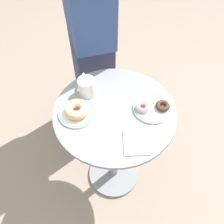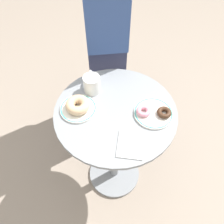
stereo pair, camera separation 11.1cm
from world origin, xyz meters
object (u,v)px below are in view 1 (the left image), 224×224
object	(u,v)px
plate_left	(77,112)
donut_pink_frosted	(143,107)
donut_glazed	(77,109)
paper_napkin	(136,141)
person_figure	(89,37)
plate_right	(152,108)
donut_chocolate	(163,106)
cafe_table	(114,140)
coffee_mug	(87,86)

from	to	relation	value
plate_left	donut_pink_frosted	size ratio (longest dim) A/B	2.56
donut_glazed	paper_napkin	xyz separation A→B (m)	(0.25, -0.18, -0.03)
plate_left	person_figure	size ratio (longest dim) A/B	0.11
plate_right	donut_pink_frosted	distance (m)	0.05
donut_chocolate	donut_pink_frosted	size ratio (longest dim) A/B	1.00
plate_right	donut_glazed	xyz separation A→B (m)	(-0.36, 0.01, 0.03)
plate_left	paper_napkin	distance (m)	0.32
plate_left	person_figure	world-z (taller)	person_figure
cafe_table	person_figure	xyz separation A→B (m)	(-0.09, 0.54, 0.32)
donut_glazed	donut_chocolate	bearing A→B (deg)	-2.14
cafe_table	coffee_mug	distance (m)	0.37
donut_pink_frosted	person_figure	xyz separation A→B (m)	(-0.22, 0.55, 0.03)
plate_left	plate_right	xyz separation A→B (m)	(0.36, -0.01, 0.00)
plate_right	person_figure	xyz separation A→B (m)	(-0.27, 0.55, 0.04)
plate_left	donut_pink_frosted	world-z (taller)	donut_pink_frosted
cafe_table	coffee_mug	world-z (taller)	coffee_mug
donut_chocolate	paper_napkin	bearing A→B (deg)	-132.72
plate_left	donut_glazed	world-z (taller)	donut_glazed
person_figure	donut_glazed	bearing A→B (deg)	-99.49
cafe_table	paper_napkin	xyz separation A→B (m)	(0.07, -0.18, 0.28)
plate_left	donut_chocolate	bearing A→B (deg)	-2.75
person_figure	donut_chocolate	bearing A→B (deg)	-59.87
plate_right	donut_glazed	bearing A→B (deg)	178.48
cafe_table	donut_pink_frosted	size ratio (longest dim) A/B	10.95
donut_glazed	person_figure	world-z (taller)	person_figure
donut_glazed	donut_pink_frosted	distance (m)	0.31
person_figure	paper_napkin	bearing A→B (deg)	-77.17
donut_pink_frosted	person_figure	world-z (taller)	person_figure
plate_right	person_figure	size ratio (longest dim) A/B	0.11
cafe_table	coffee_mug	xyz separation A→B (m)	(-0.13, 0.13, 0.32)
plate_left	donut_glazed	bearing A→B (deg)	-77.03
cafe_table	donut_chocolate	distance (m)	0.38
plate_right	plate_left	bearing A→B (deg)	177.79
plate_right	paper_napkin	world-z (taller)	plate_right
plate_right	donut_chocolate	distance (m)	0.05
plate_left	cafe_table	bearing A→B (deg)	-1.32
plate_right	donut_glazed	size ratio (longest dim) A/B	1.58
paper_napkin	person_figure	xyz separation A→B (m)	(-0.16, 0.72, 0.05)
cafe_table	donut_chocolate	world-z (taller)	donut_chocolate
cafe_table	plate_right	bearing A→B (deg)	-3.10
plate_right	donut_pink_frosted	bearing A→B (deg)	-176.93
plate_right	coffee_mug	xyz separation A→B (m)	(-0.31, 0.14, 0.04)
donut_pink_frosted	cafe_table	bearing A→B (deg)	174.66
donut_glazed	donut_pink_frosted	xyz separation A→B (m)	(0.31, -0.01, -0.01)
coffee_mug	donut_chocolate	bearing A→B (deg)	-22.54
donut_chocolate	coffee_mug	xyz separation A→B (m)	(-0.36, 0.15, 0.02)
donut_glazed	plate_left	bearing A→B (deg)	102.97
cafe_table	plate_right	distance (m)	0.33
donut_chocolate	coffee_mug	bearing A→B (deg)	157.46
paper_napkin	person_figure	world-z (taller)	person_figure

